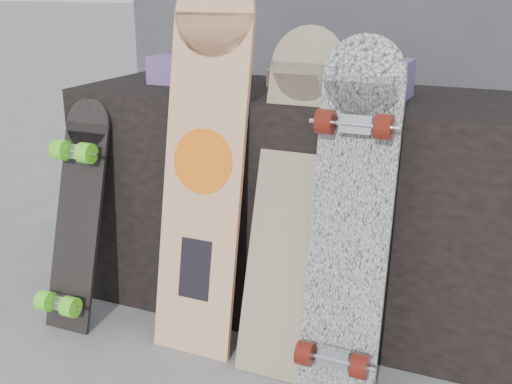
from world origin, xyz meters
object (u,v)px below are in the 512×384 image
at_px(longboard_celtic, 292,191).
at_px(longboard_cascadia, 350,217).
at_px(longboard_geisha, 204,156).
at_px(vendor_table, 305,202).
at_px(skateboard_dark, 75,214).

bearing_deg(longboard_celtic, longboard_cascadia, -23.78).
height_order(longboard_geisha, longboard_celtic, longboard_geisha).
xyz_separation_m(vendor_table, longboard_geisha, (-0.22, -0.35, 0.24)).
bearing_deg(longboard_geisha, longboard_celtic, 3.96).
bearing_deg(vendor_table, skateboard_dark, -148.01).
bearing_deg(longboard_cascadia, longboard_celtic, 156.22).
bearing_deg(longboard_celtic, longboard_geisha, -176.04).
bearing_deg(longboard_celtic, vendor_table, 102.30).
relative_size(longboard_geisha, skateboard_dark, 1.54).
relative_size(vendor_table, longboard_celtic, 1.54).
xyz_separation_m(longboard_celtic, skateboard_dark, (-0.76, -0.10, -0.15)).
height_order(longboard_geisha, longboard_cascadia, longboard_geisha).
distance_m(longboard_geisha, longboard_celtic, 0.30).
distance_m(longboard_celtic, longboard_cascadia, 0.23).
height_order(longboard_cascadia, skateboard_dark, longboard_cascadia).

